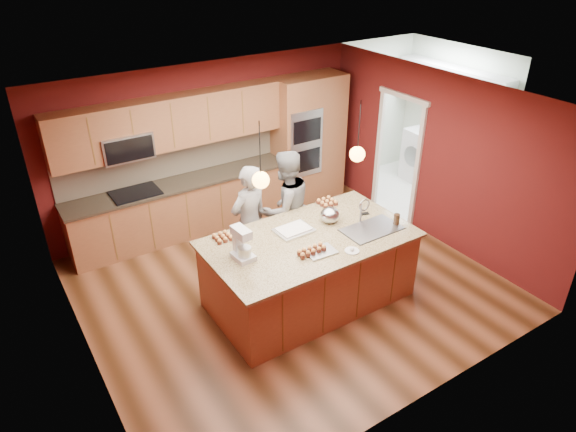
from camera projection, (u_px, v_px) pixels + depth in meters
floor at (289, 285)px, 7.41m from camera, size 5.50×5.50×0.00m
ceiling at (289, 101)px, 6.09m from camera, size 5.50×5.50×0.00m
wall_back at (208, 144)px, 8.58m from camera, size 5.50×0.00×5.50m
wall_front at (431, 304)px, 4.91m from camera, size 5.50×0.00×5.50m
wall_left at (72, 267)px, 5.44m from camera, size 0.00×5.00×5.00m
wall_right at (436, 158)px, 8.05m from camera, size 0.00×5.00×5.00m
cabinet_run at (178, 178)px, 8.25m from camera, size 3.74×0.64×2.30m
oven_column at (308, 139)px, 9.33m from camera, size 1.30×0.62×2.30m
doorway_trim at (397, 159)px, 8.77m from camera, size 0.08×1.11×2.20m
laundry_room at (452, 88)px, 9.39m from camera, size 2.60×2.70×2.70m
pendant_left at (261, 180)px, 5.81m from camera, size 0.20×0.20×0.80m
pendant_right at (357, 154)px, 6.48m from camera, size 0.20×0.20×0.80m
island at (310, 268)px, 6.88m from camera, size 2.71×1.51×1.38m
person_left at (249, 222)px, 7.28m from camera, size 0.70×0.53×1.71m
person_right at (285, 208)px, 7.55m from camera, size 0.93×0.75×1.79m
stand_mixer at (242, 246)px, 6.14m from camera, size 0.24×0.32×0.41m
sheet_cake at (294, 230)px, 6.76m from camera, size 0.50×0.37×0.05m
cooling_rack at (320, 252)px, 6.33m from camera, size 0.39×0.29×0.02m
mixing_bowl at (330, 215)px, 6.95m from camera, size 0.27×0.27×0.22m
plate at (352, 251)px, 6.35m from camera, size 0.18×0.18×0.01m
tumbler at (397, 219)px, 6.90m from camera, size 0.08×0.08×0.16m
phone at (365, 214)px, 7.19m from camera, size 0.14×0.10×0.01m
cupcakes_left at (223, 237)px, 6.58m from camera, size 0.24×0.24×0.07m
cupcakes_rack at (312, 250)px, 6.28m from camera, size 0.40×0.16×0.07m
cupcakes_right at (327, 202)px, 7.42m from camera, size 0.26×0.26×0.08m
washer at (448, 167)px, 9.75m from camera, size 0.80×0.82×1.07m
dryer at (424, 155)px, 10.28m from camera, size 0.69×0.71×1.05m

